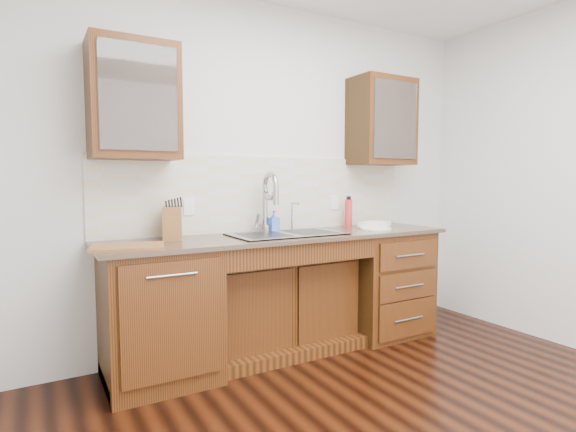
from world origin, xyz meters
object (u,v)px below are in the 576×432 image
soap_bottle (274,221)px  water_bottle (349,213)px  plate (376,228)px  knife_block (172,223)px  cutting_board (128,247)px

soap_bottle → water_bottle: water_bottle is taller
water_bottle → plate: water_bottle is taller
knife_block → soap_bottle: bearing=20.6°
knife_block → water_bottle: bearing=19.1°
knife_block → cutting_board: size_ratio=0.54×
knife_block → cutting_board: (-0.35, -0.28, -0.10)m
soap_bottle → knife_block: bearing=-179.2°
water_bottle → soap_bottle: bearing=-179.8°
water_bottle → knife_block: (-1.55, -0.05, -0.01)m
water_bottle → plate: size_ratio=0.93×
water_bottle → plate: 0.30m
plate → cutting_board: (-1.98, -0.07, 0.00)m
soap_bottle → cutting_board: 1.21m
soap_bottle → plate: bearing=-20.4°
water_bottle → cutting_board: bearing=-170.1°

